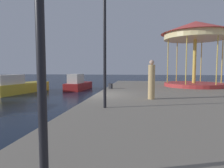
# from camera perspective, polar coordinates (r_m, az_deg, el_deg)

# --- Properties ---
(ground_plane) EXTENTS (120.00, 120.00, 0.00)m
(ground_plane) POSITION_cam_1_polar(r_m,az_deg,el_deg) (11.90, -4.93, -6.84)
(ground_plane) COLOR black
(quay_dock) EXTENTS (14.31, 25.58, 0.80)m
(quay_dock) POSITION_cam_1_polar(r_m,az_deg,el_deg) (12.39, 29.46, -5.08)
(quay_dock) COLOR gray
(quay_dock) RESTS_ON ground
(motorboat_red) EXTENTS (2.05, 4.37, 1.76)m
(motorboat_red) POSITION_cam_1_polar(r_m,az_deg,el_deg) (21.44, -9.95, -0.04)
(motorboat_red) COLOR maroon
(motorboat_red) RESTS_ON ground
(motorboat_yellow) EXTENTS (3.09, 6.23, 1.79)m
(motorboat_yellow) POSITION_cam_1_polar(r_m,az_deg,el_deg) (20.39, -25.78, -0.60)
(motorboat_yellow) COLOR gold
(motorboat_yellow) RESTS_ON ground
(carousel) EXTENTS (5.72, 5.72, 5.51)m
(carousel) POSITION_cam_1_polar(r_m,az_deg,el_deg) (18.32, 23.19, 12.38)
(carousel) COLOR #B23333
(carousel) RESTS_ON quay_dock
(lamp_post_mid_promenade) EXTENTS (0.36, 0.36, 4.67)m
(lamp_post_mid_promenade) POSITION_cam_1_polar(r_m,az_deg,el_deg) (7.81, -2.16, 16.42)
(lamp_post_mid_promenade) COLOR black
(lamp_post_mid_promenade) RESTS_ON quay_dock
(bollard_north) EXTENTS (0.24, 0.24, 0.40)m
(bollard_north) POSITION_cam_1_polar(r_m,az_deg,el_deg) (14.83, -0.27, -0.64)
(bollard_north) COLOR #2D2D33
(bollard_north) RESTS_ON quay_dock
(bollard_center) EXTENTS (0.24, 0.24, 0.40)m
(bollard_center) POSITION_cam_1_polar(r_m,az_deg,el_deg) (14.96, -0.64, -0.59)
(bollard_center) COLOR #2D2D33
(bollard_center) RESTS_ON quay_dock
(person_mid_promenade) EXTENTS (0.34, 0.34, 1.98)m
(person_mid_promenade) POSITION_cam_1_polar(r_m,az_deg,el_deg) (10.02, 11.48, 0.94)
(person_mid_promenade) COLOR tan
(person_mid_promenade) RESTS_ON quay_dock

